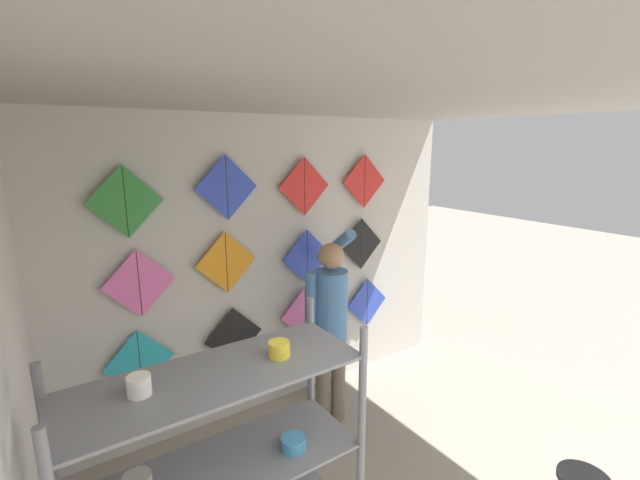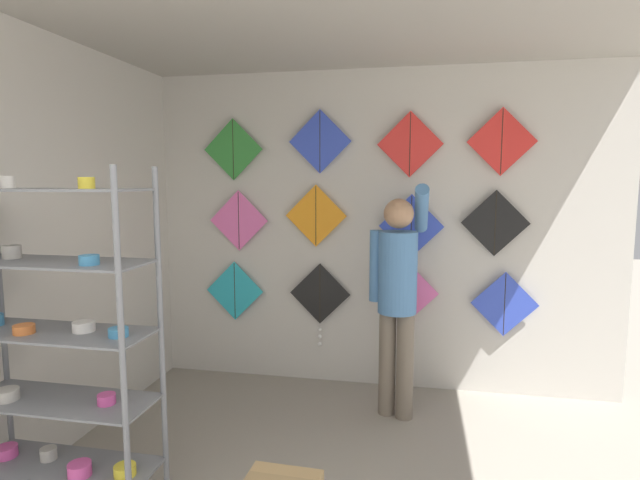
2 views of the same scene
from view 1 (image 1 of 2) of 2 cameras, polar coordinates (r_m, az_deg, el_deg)
The scene contains 16 objects.
back_panel at distance 4.07m, azimuth -7.94°, elevation -3.74°, with size 4.47×0.06×2.80m, color beige.
left_panel at distance 2.04m, azimuth -35.14°, elevation -24.35°, with size 0.06×4.42×2.80m, color beige.
ceiling_slab at distance 2.40m, azimuth 12.06°, elevation 18.93°, with size 4.47×4.42×0.04m, color #A8A399.
shopkeeper at distance 3.89m, azimuth 1.35°, elevation -10.24°, with size 0.44×0.57×1.83m.
kite_0 at distance 3.87m, azimuth -22.89°, elevation -14.78°, with size 0.55×0.01×0.55m.
kite_1 at distance 4.08m, azimuth -11.38°, elevation -12.96°, with size 0.55×0.04×0.76m.
kite_2 at distance 4.37m, azimuth -2.00°, elevation -9.73°, with size 0.55×0.01×0.55m.
kite_3 at distance 4.85m, azimuth 6.29°, elevation -8.27°, with size 0.55×0.01×0.55m.
kite_4 at distance 3.64m, azimuth -22.98°, elevation -5.36°, with size 0.55×0.01×0.55m.
kite_5 at distance 3.81m, azimuth -12.38°, elevation -2.94°, with size 0.55×0.01×0.55m.
kite_6 at distance 4.20m, azimuth -1.72°, elevation -2.29°, with size 0.55×0.01×0.55m.
kite_7 at distance 4.58m, azimuth 5.53°, elevation -0.55°, with size 0.55×0.01×0.55m.
kite_8 at distance 3.49m, azimuth -24.54°, elevation 4.65°, with size 0.55×0.01×0.55m.
kite_9 at distance 3.70m, azimuth -12.34°, elevation 6.84°, with size 0.55×0.01×0.55m.
kite_10 at distance 4.06m, azimuth -2.08°, elevation 7.14°, with size 0.55×0.01×0.55m.
kite_11 at distance 4.49m, azimuth 5.95°, elevation 7.79°, with size 0.55×0.01×0.55m.
Camera 1 is at (-1.71, 0.14, 2.56)m, focal length 24.00 mm.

